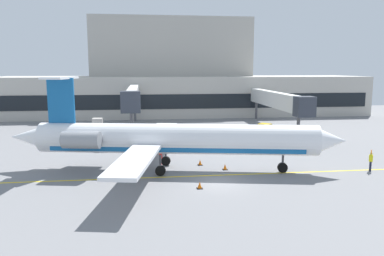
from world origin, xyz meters
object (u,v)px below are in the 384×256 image
at_px(baggage_tug, 93,127).
at_px(pushback_tractor, 261,132).
at_px(marshaller, 371,161).
at_px(regional_jet, 170,139).

distance_m(baggage_tug, pushback_tractor, 23.59).
bearing_deg(baggage_tug, pushback_tractor, -15.88).
bearing_deg(pushback_tractor, marshaller, -73.24).
distance_m(baggage_tug, marshaller, 36.30).
bearing_deg(pushback_tractor, regional_jet, -132.20).
bearing_deg(marshaller, regional_jet, 172.26).
height_order(regional_jet, marshaller, regional_jet).
height_order(regional_jet, baggage_tug, regional_jet).
distance_m(regional_jet, marshaller, 18.46).
bearing_deg(regional_jet, baggage_tug, 114.66).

